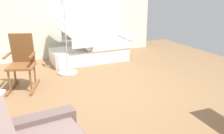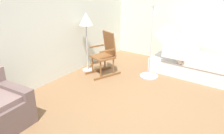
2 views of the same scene
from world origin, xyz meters
TOP-DOWN VIEW (x-y plane):
  - ground_plane at (0.00, 0.00)m, footprint 7.42×7.42m
  - back_wall at (0.00, 2.37)m, footprint 6.13×0.10m
  - side_wall at (3.02, 0.00)m, footprint 0.10×4.84m
  - hospital_bed at (2.26, -0.21)m, footprint 1.06×2.09m
  - rocking_chair at (1.12, 1.59)m, footprint 0.88×0.71m
  - floor_lamp at (1.01, 2.07)m, footprint 0.34×0.34m
  - iv_pole at (1.55, 0.59)m, footprint 0.44×0.44m

SIDE VIEW (x-z plane):
  - ground_plane at x=0.00m, z-range 0.00..0.00m
  - iv_pole at x=1.55m, z-range -0.59..1.09m
  - hospital_bed at x=2.26m, z-range -0.28..0.93m
  - rocking_chair at x=1.12m, z-range -0.02..1.03m
  - floor_lamp at x=1.01m, z-range 0.49..1.97m
  - back_wall at x=0.00m, z-range 0.00..2.70m
  - side_wall at x=3.02m, z-range 0.00..2.70m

